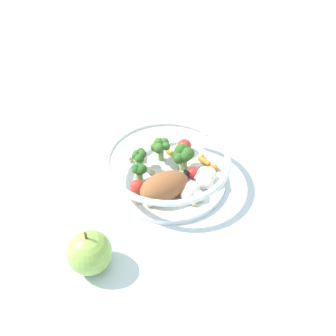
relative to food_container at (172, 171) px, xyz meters
name	(u,v)px	position (x,y,z in m)	size (l,w,h in m)	color
ground_plane	(170,176)	(0.02, -0.01, -0.03)	(2.40, 2.40, 0.00)	silver
food_container	(172,171)	(0.00, 0.00, 0.00)	(0.22, 0.22, 0.06)	white
loose_apple	(89,252)	(-0.05, 0.20, 0.00)	(0.06, 0.06, 0.08)	#8CB74C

